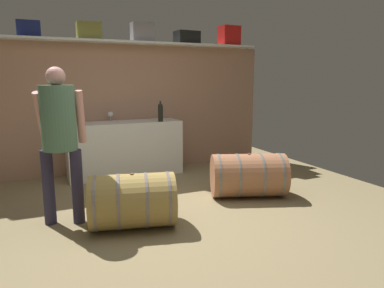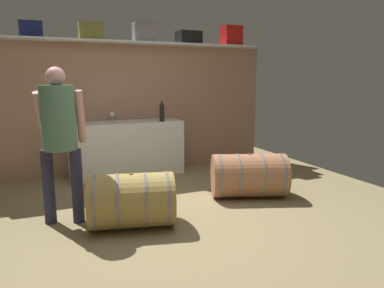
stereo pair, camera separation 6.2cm
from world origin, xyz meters
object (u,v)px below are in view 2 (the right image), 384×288
at_px(toolcase_red, 231,36).
at_px(wine_bottle_dark, 162,112).
at_px(toolcase_grey, 144,33).
at_px(toolcase_black, 189,38).
at_px(wine_glass, 112,114).
at_px(wine_barrel_far, 249,175).
at_px(toolcase_olive, 91,31).
at_px(winemaker_pouring, 59,129).
at_px(work_cabinet, 126,148).
at_px(toolcase_navy, 31,29).
at_px(wine_barrel_near, 132,200).

height_order(toolcase_red, wine_bottle_dark, toolcase_red).
xyz_separation_m(toolcase_grey, wine_bottle_dark, (0.15, -0.39, -1.23)).
bearing_deg(toolcase_black, wine_glass, 176.63).
bearing_deg(toolcase_grey, wine_barrel_far, -66.09).
relative_size(toolcase_olive, toolcase_grey, 1.01).
xyz_separation_m(toolcase_olive, toolcase_grey, (0.82, 0.00, 0.02)).
bearing_deg(wine_glass, toolcase_black, 0.09).
distance_m(wine_glass, winemaker_pouring, 2.04).
relative_size(wine_glass, winemaker_pouring, 0.09).
bearing_deg(work_cabinet, toolcase_navy, 171.69).
height_order(work_cabinet, wine_barrel_far, work_cabinet).
bearing_deg(wine_barrel_near, toolcase_black, 68.25).
xyz_separation_m(toolcase_grey, wine_barrel_far, (0.82, -1.88, -1.94)).
bearing_deg(wine_barrel_far, work_cabinet, 145.30).
xyz_separation_m(toolcase_black, wine_barrel_near, (-1.56, -2.24, -1.90)).
distance_m(toolcase_grey, toolcase_black, 0.76).
bearing_deg(toolcase_navy, toolcase_black, -0.33).
distance_m(toolcase_navy, toolcase_grey, 1.64).
height_order(toolcase_navy, wine_bottle_dark, toolcase_navy).
height_order(wine_barrel_near, wine_barrel_far, wine_barrel_near).
bearing_deg(wine_bottle_dark, toolcase_olive, 158.34).
distance_m(work_cabinet, wine_bottle_dark, 0.81).
bearing_deg(wine_barrel_near, wine_bottle_dark, 76.07).
relative_size(toolcase_black, wine_bottle_dark, 1.19).
height_order(wine_bottle_dark, wine_barrel_far, wine_bottle_dark).
bearing_deg(wine_barrel_near, wine_barrel_far, 25.59).
height_order(wine_glass, wine_barrel_far, wine_glass).
height_order(toolcase_black, toolcase_red, toolcase_red).
relative_size(toolcase_red, work_cabinet, 0.19).
xyz_separation_m(work_cabinet, wine_barrel_near, (-0.41, -2.06, -0.14)).
bearing_deg(toolcase_olive, toolcase_black, 0.67).
relative_size(toolcase_grey, wine_barrel_far, 0.32).
distance_m(wine_bottle_dark, winemaker_pouring, 2.15).
bearing_deg(toolcase_navy, toolcase_olive, -0.33).
relative_size(toolcase_red, wine_glass, 2.21).
xyz_separation_m(toolcase_grey, wine_glass, (-0.55, -0.00, -1.27)).
distance_m(wine_barrel_near, wine_barrel_far, 1.66).
distance_m(toolcase_navy, wine_barrel_near, 3.06).
relative_size(toolcase_black, winemaker_pouring, 0.23).
height_order(work_cabinet, wine_barrel_near, work_cabinet).
relative_size(toolcase_grey, wine_bottle_dark, 1.07).
bearing_deg(winemaker_pouring, toolcase_black, 58.03).
height_order(toolcase_red, wine_barrel_far, toolcase_red).
bearing_deg(wine_barrel_far, toolcase_olive, 151.11).
xyz_separation_m(wine_barrel_far, winemaker_pouring, (-2.25, 0.04, 0.72)).
distance_m(toolcase_navy, toolcase_red, 3.20).
height_order(toolcase_grey, toolcase_red, toolcase_red).
relative_size(wine_barrel_near, wine_barrel_far, 0.89).
bearing_deg(toolcase_grey, wine_bottle_dark, -68.41).
xyz_separation_m(wine_glass, wine_barrel_near, (-0.24, -2.24, -0.67)).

